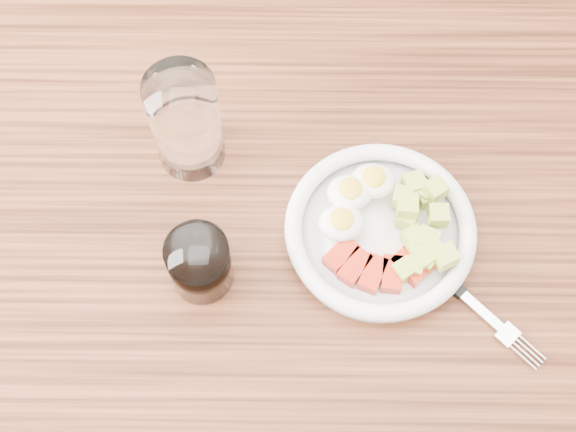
% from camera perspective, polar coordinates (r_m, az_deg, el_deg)
% --- Properties ---
extents(ground, '(4.00, 4.00, 0.00)m').
position_cam_1_polar(ground, '(1.73, 0.33, -11.26)').
color(ground, brown).
rests_on(ground, ground).
extents(dining_table, '(1.50, 0.90, 0.77)m').
position_cam_1_polar(dining_table, '(1.08, 0.52, -3.32)').
color(dining_table, brown).
rests_on(dining_table, ground).
extents(bowl, '(0.23, 0.23, 0.06)m').
position_cam_1_polar(bowl, '(0.98, 6.61, -0.88)').
color(bowl, white).
rests_on(bowl, dining_table).
extents(fork, '(0.17, 0.17, 0.01)m').
position_cam_1_polar(fork, '(0.98, 11.31, -4.58)').
color(fork, black).
rests_on(fork, dining_table).
extents(water_glass, '(0.09, 0.09, 0.15)m').
position_cam_1_polar(water_glass, '(0.98, -7.28, 6.65)').
color(water_glass, white).
rests_on(water_glass, dining_table).
extents(coffee_glass, '(0.07, 0.07, 0.08)m').
position_cam_1_polar(coffee_glass, '(0.94, -6.31, -3.38)').
color(coffee_glass, white).
rests_on(coffee_glass, dining_table).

